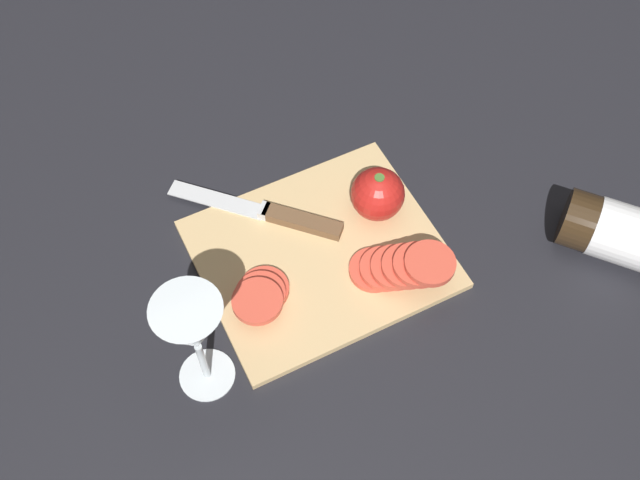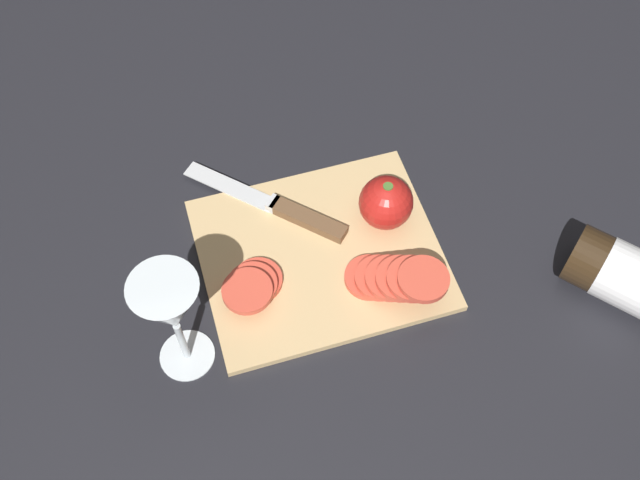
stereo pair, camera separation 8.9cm
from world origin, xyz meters
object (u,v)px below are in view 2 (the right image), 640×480
object	(u,v)px
tomato_slice_stack_near	(395,278)
tomato_slice_stack_far	(253,286)
whole_tomato	(386,203)
wine_glass	(170,310)
knife	(293,213)

from	to	relation	value
tomato_slice_stack_near	tomato_slice_stack_far	size ratio (longest dim) A/B	1.36
whole_tomato	wine_glass	bearing A→B (deg)	-158.60
knife	wine_glass	bearing A→B (deg)	86.13
wine_glass	tomato_slice_stack_far	distance (m)	0.16
knife	tomato_slice_stack_far	xyz separation A→B (m)	(-0.08, -0.10, 0.01)
wine_glass	tomato_slice_stack_far	world-z (taller)	wine_glass
tomato_slice_stack_far	wine_glass	bearing A→B (deg)	-149.23
wine_glass	whole_tomato	distance (m)	0.33
whole_tomato	knife	size ratio (longest dim) A/B	0.38
wine_glass	whole_tomato	xyz separation A→B (m)	(0.30, 0.12, -0.08)
tomato_slice_stack_near	whole_tomato	bearing A→B (deg)	77.12
knife	tomato_slice_stack_near	xyz separation A→B (m)	(0.09, -0.15, 0.02)
wine_glass	knife	xyz separation A→B (m)	(0.18, 0.16, -0.11)
tomato_slice_stack_near	tomato_slice_stack_far	world-z (taller)	tomato_slice_stack_near
whole_tomato	tomato_slice_stack_near	xyz separation A→B (m)	(-0.02, -0.11, -0.01)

